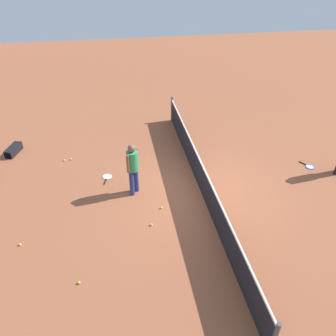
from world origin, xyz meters
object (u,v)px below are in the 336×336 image
object	(u,v)px
equipment_bag	(13,150)
tennis_ball_by_net	(151,225)
tennis_ball_baseline	(161,208)
player_near_side	(133,165)
tennis_ball_stray_left	(71,159)
tennis_ball_stray_right	(20,244)
tennis_ball_midcourt	(64,160)
tennis_racket_far_player	(309,166)
tennis_racket_near_player	(107,177)
tennis_ball_near_player	(79,283)

from	to	relation	value
equipment_bag	tennis_ball_by_net	bearing A→B (deg)	44.53
tennis_ball_baseline	player_near_side	bearing A→B (deg)	-141.92
tennis_ball_stray_left	tennis_ball_stray_right	distance (m)	4.01
tennis_ball_stray_left	equipment_bag	xyz separation A→B (m)	(-0.78, -2.09, 0.11)
tennis_ball_by_net	tennis_ball_midcourt	bearing A→B (deg)	-145.04
tennis_racket_far_player	equipment_bag	distance (m)	10.52
tennis_racket_near_player	tennis_ball_stray_right	world-z (taller)	tennis_ball_stray_right
player_near_side	tennis_ball_by_net	size ratio (longest dim) A/B	25.76
tennis_ball_stray_left	tennis_ball_midcourt	bearing A→B (deg)	-82.57
tennis_racket_near_player	tennis_ball_near_player	size ratio (longest dim) A/B	9.20
tennis_racket_far_player	tennis_ball_by_net	xyz separation A→B (m)	(1.90, -5.73, 0.02)
player_near_side	tennis_ball_stray_right	xyz separation A→B (m)	(1.66, -3.08, -0.98)
tennis_ball_baseline	tennis_ball_stray_left	xyz separation A→B (m)	(-3.11, -2.75, 0.00)
player_near_side	tennis_ball_by_net	world-z (taller)	player_near_side
tennis_racket_far_player	tennis_ball_stray_right	bearing A→B (deg)	-77.45
tennis_ball_baseline	tennis_ball_stray_right	bearing A→B (deg)	-78.34
tennis_racket_near_player	tennis_ball_stray_left	size ratio (longest dim) A/B	9.20
tennis_ball_midcourt	tennis_ball_stray_right	world-z (taller)	same
tennis_ball_midcourt	tennis_racket_far_player	bearing A→B (deg)	77.66
tennis_ball_by_net	tennis_ball_stray_left	world-z (taller)	same
player_near_side	tennis_ball_near_player	xyz separation A→B (m)	(3.09, -1.55, -0.98)
tennis_ball_near_player	tennis_ball_midcourt	size ratio (longest dim) A/B	1.00
tennis_ball_near_player	tennis_ball_stray_left	world-z (taller)	same
tennis_ball_by_net	equipment_bag	world-z (taller)	equipment_bag
tennis_ball_near_player	tennis_ball_stray_right	bearing A→B (deg)	-132.97
tennis_racket_near_player	tennis_racket_far_player	bearing A→B (deg)	85.27
tennis_ball_stray_right	equipment_bag	xyz separation A→B (m)	(-4.66, -1.07, 0.11)
tennis_ball_by_net	tennis_ball_baseline	world-z (taller)	same
player_near_side	tennis_ball_near_player	distance (m)	3.59
tennis_ball_baseline	tennis_ball_stray_right	distance (m)	3.85
tennis_ball_by_net	tennis_ball_baseline	distance (m)	0.75
player_near_side	tennis_racket_far_player	world-z (taller)	player_near_side
tennis_racket_far_player	player_near_side	bearing A→B (deg)	-86.50
tennis_racket_far_player	tennis_ball_near_player	xyz separation A→B (m)	(3.46, -7.59, 0.02)
player_near_side	tennis_ball_by_net	distance (m)	1.84
player_near_side	tennis_ball_baseline	distance (m)	1.49
tennis_ball_stray_right	tennis_ball_baseline	bearing A→B (deg)	101.66
tennis_ball_baseline	tennis_racket_far_player	bearing A→B (deg)	103.17
tennis_ball_midcourt	equipment_bag	distance (m)	2.03
tennis_racket_near_player	tennis_ball_by_net	bearing A→B (deg)	24.86
tennis_ball_midcourt	equipment_bag	size ratio (longest dim) A/B	0.08
tennis_ball_near_player	tennis_ball_baseline	distance (m)	3.14
tennis_ball_near_player	tennis_ball_baseline	world-z (taller)	same
tennis_ball_by_net	tennis_ball_baseline	xyz separation A→B (m)	(-0.64, 0.38, 0.00)
tennis_racket_near_player	tennis_ball_stray_left	xyz separation A→B (m)	(-1.28, -1.23, 0.02)
tennis_ball_by_net	tennis_ball_stray_left	xyz separation A→B (m)	(-3.75, -2.37, 0.00)
tennis_ball_midcourt	tennis_ball_baseline	xyz separation A→B (m)	(3.08, 2.98, 0.00)
tennis_ball_by_net	equipment_bag	distance (m)	6.36
player_near_side	tennis_ball_stray_left	world-z (taller)	player_near_side
tennis_ball_baseline	tennis_ball_stray_right	xyz separation A→B (m)	(0.78, -3.77, 0.00)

